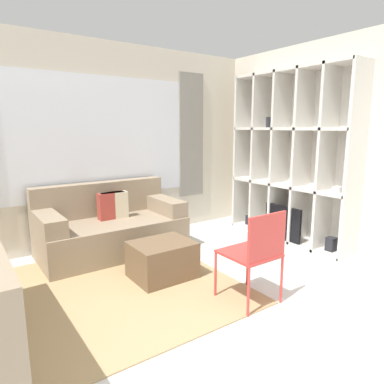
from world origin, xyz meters
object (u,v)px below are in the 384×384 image
(couch_main, at_px, (111,228))
(ottoman, at_px, (162,260))
(shelving_unit, at_px, (292,160))
(folding_chair, at_px, (256,249))

(couch_main, relative_size, ottoman, 2.81)
(couch_main, bearing_deg, shelving_unit, -22.27)
(shelving_unit, xyz_separation_m, folding_chair, (-1.76, -1.06, -0.62))
(shelving_unit, height_order, folding_chair, shelving_unit)
(shelving_unit, bearing_deg, ottoman, -177.22)
(couch_main, xyz_separation_m, ottoman, (0.14, -1.05, -0.12))
(shelving_unit, relative_size, couch_main, 1.33)
(shelving_unit, xyz_separation_m, ottoman, (-2.17, -0.11, -0.94))
(couch_main, height_order, ottoman, couch_main)
(couch_main, distance_m, folding_chair, 2.09)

